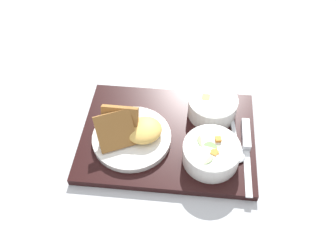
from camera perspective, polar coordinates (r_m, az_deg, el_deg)
ground_plane at (r=0.84m, az=-0.00°, el=-2.03°), size 4.00×4.00×0.00m
serving_tray at (r=0.83m, az=-0.00°, el=-1.67°), size 0.43×0.33×0.02m
bowl_salad at (r=0.77m, az=6.95°, el=-4.23°), size 0.12×0.12×0.05m
bowl_soup at (r=0.85m, az=7.15°, el=3.31°), size 0.12×0.12×0.05m
plate_main at (r=0.81m, az=-5.96°, el=-1.26°), size 0.18×0.18×0.08m
knife at (r=0.83m, az=12.43°, el=-2.24°), size 0.04×0.20×0.02m
spoon at (r=0.82m, az=10.82°, el=-2.93°), size 0.03×0.14×0.01m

